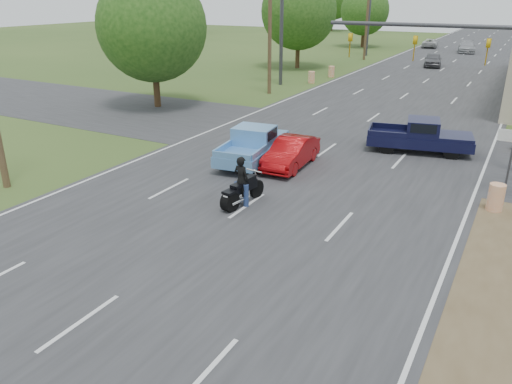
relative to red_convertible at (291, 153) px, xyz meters
The scene contains 20 objects.
ground 12.86m from the red_convertible, 87.77° to the right, with size 200.00×200.00×0.00m, color #344F1F.
main_road 27.17m from the red_convertible, 88.95° to the left, with size 15.00×180.00×0.02m, color #2D2D30.
cross_road 5.23m from the red_convertible, 84.47° to the left, with size 120.00×10.00×0.02m, color #2D2D30.
utility_pole_5 18.24m from the red_convertible, 120.69° to the left, with size 2.00×0.28×10.00m.
utility_pole_6 40.45m from the red_convertible, 102.94° to the left, with size 2.00×0.28×10.00m.
tree_0 15.96m from the red_convertible, 152.05° to the left, with size 7.14×7.14×8.84m.
tree_1 32.31m from the red_convertible, 114.03° to the left, with size 7.56×7.56×9.36m.
tree_2 55.07m from the red_convertible, 104.45° to the left, with size 6.72×6.72×8.32m.
barrel_0 8.54m from the red_convertible, ahead, with size 0.56×0.56×1.00m, color orange.
barrel_2 22.62m from the red_convertible, 110.71° to the left, with size 0.56×0.56×1.00m, color orange.
barrel_3 26.31m from the red_convertible, 107.01° to the left, with size 0.56×0.56×1.00m, color orange.
signal_mast 8.63m from the red_convertible, 33.36° to the left, with size 9.12×0.40×7.00m.
red_convertible is the anchor object (origin of this frame).
motorcycle 4.93m from the red_convertible, 86.81° to the right, with size 0.79×2.31×1.17m.
rider 4.87m from the red_convertible, 86.66° to the right, with size 0.65×0.43×1.79m, color black.
blue_pickup 1.86m from the red_convertible, behind, with size 2.49×5.14×1.64m.
navy_pickup 6.95m from the red_convertible, 47.97° to the left, with size 5.22×2.88×1.64m.
distant_car_grey 37.02m from the red_convertible, 91.30° to the left, with size 1.68×4.18×1.43m, color #5B5B60.
distant_car_silver 52.83m from the red_convertible, 89.52° to the left, with size 1.99×4.90×1.42m, color #A0A1A4.
distant_car_white 57.39m from the red_convertible, 95.04° to the left, with size 2.01×4.35×1.21m, color #B9B9B9.
Camera 1 is at (8.45, -6.60, 7.32)m, focal length 35.00 mm.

